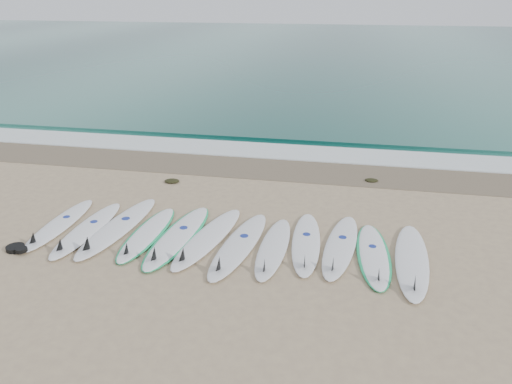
% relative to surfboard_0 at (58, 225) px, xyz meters
% --- Properties ---
extents(ground, '(120.00, 120.00, 0.00)m').
position_rel_surfboard_0_xyz_m(ground, '(3.34, 0.10, -0.05)').
color(ground, tan).
extents(ocean, '(120.00, 55.00, 0.03)m').
position_rel_surfboard_0_xyz_m(ocean, '(3.34, 32.60, -0.04)').
color(ocean, '#1B594E').
rests_on(ocean, ground).
extents(wet_sand_band, '(120.00, 1.80, 0.01)m').
position_rel_surfboard_0_xyz_m(wet_sand_band, '(3.34, 4.20, -0.05)').
color(wet_sand_band, brown).
rests_on(wet_sand_band, ground).
extents(foam_band, '(120.00, 1.40, 0.04)m').
position_rel_surfboard_0_xyz_m(foam_band, '(3.34, 5.60, -0.03)').
color(foam_band, silver).
rests_on(foam_band, ground).
extents(wave_crest, '(120.00, 1.00, 0.10)m').
position_rel_surfboard_0_xyz_m(wave_crest, '(3.34, 7.10, -0.00)').
color(wave_crest, '#1B594E').
rests_on(wave_crest, ground).
extents(surfboard_0, '(0.52, 2.41, 0.31)m').
position_rel_surfboard_0_xyz_m(surfboard_0, '(0.00, 0.00, 0.00)').
color(surfboard_0, white).
rests_on(surfboard_0, ground).
extents(surfboard_1, '(0.55, 2.52, 0.32)m').
position_rel_surfboard_0_xyz_m(surfboard_1, '(0.65, -0.12, 0.00)').
color(surfboard_1, white).
rests_on(surfboard_1, ground).
extents(surfboard_2, '(0.83, 2.87, 0.36)m').
position_rel_surfboard_0_xyz_m(surfboard_2, '(1.18, 0.08, 0.01)').
color(surfboard_2, white).
rests_on(surfboard_2, ground).
extents(surfboard_3, '(0.62, 2.38, 0.30)m').
position_rel_surfboard_0_xyz_m(surfboard_3, '(1.84, -0.03, -0.01)').
color(surfboard_3, white).
rests_on(surfboard_3, ground).
extents(surfboard_4, '(0.85, 2.75, 0.34)m').
position_rel_surfboard_0_xyz_m(surfboard_4, '(2.45, -0.03, -0.00)').
color(surfboard_4, white).
rests_on(surfboard_4, ground).
extents(surfboard_5, '(1.01, 2.73, 0.34)m').
position_rel_surfboard_0_xyz_m(surfboard_5, '(3.02, -0.01, 0.01)').
color(surfboard_5, white).
rests_on(surfboard_5, ground).
extents(surfboard_6, '(0.87, 2.74, 0.34)m').
position_rel_surfboard_0_xyz_m(surfboard_6, '(3.65, -0.17, 0.01)').
color(surfboard_6, silver).
rests_on(surfboard_6, ground).
extents(surfboard_7, '(0.52, 2.38, 0.30)m').
position_rel_surfboard_0_xyz_m(surfboard_7, '(4.28, -0.14, -0.00)').
color(surfboard_7, silver).
rests_on(surfboard_7, ground).
extents(surfboard_8, '(0.69, 2.51, 0.32)m').
position_rel_surfboard_0_xyz_m(surfboard_8, '(4.84, 0.16, 0.00)').
color(surfboard_8, white).
rests_on(surfboard_8, ground).
extents(surfboard_9, '(0.78, 2.58, 0.33)m').
position_rel_surfboard_0_xyz_m(surfboard_9, '(5.45, 0.16, 0.00)').
color(surfboard_9, white).
rests_on(surfboard_9, ground).
extents(surfboard_10, '(0.72, 2.40, 0.30)m').
position_rel_surfboard_0_xyz_m(surfboard_10, '(6.03, -0.03, -0.01)').
color(surfboard_10, white).
rests_on(surfboard_10, ground).
extents(surfboard_11, '(0.71, 2.72, 0.34)m').
position_rel_surfboard_0_xyz_m(surfboard_11, '(6.66, -0.13, 0.01)').
color(surfboard_11, white).
rests_on(surfboard_11, ground).
extents(seaweed_near, '(0.37, 0.28, 0.07)m').
position_rel_surfboard_0_xyz_m(seaweed_near, '(1.34, 2.74, -0.02)').
color(seaweed_near, black).
rests_on(seaweed_near, ground).
extents(seaweed_far, '(0.32, 0.25, 0.06)m').
position_rel_surfboard_0_xyz_m(seaweed_far, '(6.06, 3.73, -0.02)').
color(seaweed_far, black).
rests_on(seaweed_far, ground).
extents(leash_coil, '(0.46, 0.36, 0.11)m').
position_rel_surfboard_0_xyz_m(leash_coil, '(-0.20, -1.02, -0.00)').
color(leash_coil, black).
rests_on(leash_coil, ground).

